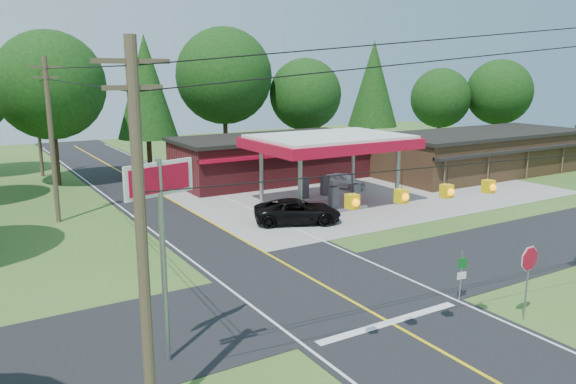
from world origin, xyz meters
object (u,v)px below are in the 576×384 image
gas_canopy (330,144)px  big_stop_sign (161,214)px  sedan_car (344,181)px  octagonal_stop_sign (529,264)px  suv_car (297,212)px

gas_canopy → big_stop_sign: big_stop_sign is taller
sedan_car → octagonal_stop_sign: size_ratio=1.23×
gas_canopy → suv_car: size_ratio=1.99×
gas_canopy → sedan_car: 6.91m
sedan_car → suv_car: bearing=-158.0°
big_stop_sign → sedan_car: bearing=41.8°
suv_car → sedan_car: 11.23m
gas_canopy → big_stop_sign: size_ratio=1.60×
suv_car → sedan_car: size_ratio=1.48×
octagonal_stop_sign → sedan_car: bearing=69.1°
gas_canopy → sedan_car: bearing=43.0°
sedan_car → big_stop_sign: size_ratio=0.54×
octagonal_stop_sign → suv_car: bearing=90.0°
sedan_car → octagonal_stop_sign: bearing=-127.4°
sedan_car → big_stop_sign: 28.86m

